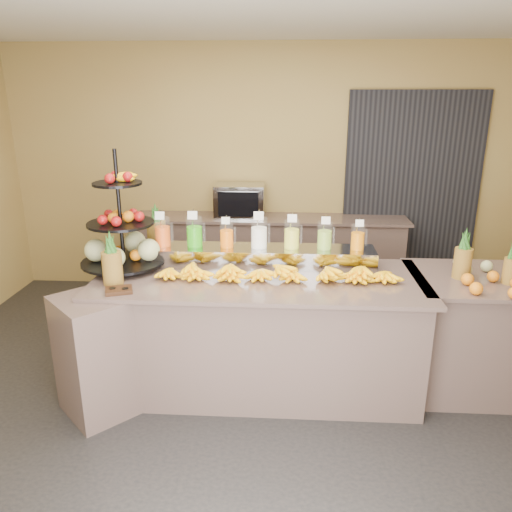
# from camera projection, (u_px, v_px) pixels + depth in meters

# --- Properties ---
(ground) EXTENTS (6.00, 6.00, 0.00)m
(ground) POSITION_uv_depth(u_px,v_px,m) (257.00, 406.00, 3.79)
(ground) COLOR black
(ground) RESTS_ON ground
(room_envelope) EXTENTS (6.04, 5.02, 2.82)m
(room_envelope) POSITION_uv_depth(u_px,v_px,m) (287.00, 144.00, 3.94)
(room_envelope) COLOR olive
(room_envelope) RESTS_ON ground
(buffet_counter) EXTENTS (2.75, 1.25, 0.93)m
(buffet_counter) POSITION_uv_depth(u_px,v_px,m) (245.00, 334.00, 3.90)
(buffet_counter) COLOR gray
(buffet_counter) RESTS_ON ground
(right_counter) EXTENTS (1.08, 0.88, 0.93)m
(right_counter) POSITION_uv_depth(u_px,v_px,m) (476.00, 332.00, 3.92)
(right_counter) COLOR gray
(right_counter) RESTS_ON ground
(back_ledge) EXTENTS (3.10, 0.55, 0.93)m
(back_ledge) POSITION_uv_depth(u_px,v_px,m) (269.00, 256.00, 5.78)
(back_ledge) COLOR gray
(back_ledge) RESTS_ON ground
(pitcher_tray) EXTENTS (1.85, 0.30, 0.15)m
(pitcher_tray) POSITION_uv_depth(u_px,v_px,m) (259.00, 256.00, 4.03)
(pitcher_tray) COLOR gray
(pitcher_tray) RESTS_ON buffet_counter
(juice_pitcher_orange_a) EXTENTS (0.13, 0.13, 0.31)m
(juice_pitcher_orange_a) POSITION_uv_depth(u_px,v_px,m) (163.00, 233.00, 4.02)
(juice_pitcher_orange_a) COLOR silver
(juice_pitcher_orange_a) RESTS_ON pitcher_tray
(juice_pitcher_green) EXTENTS (0.13, 0.13, 0.32)m
(juice_pitcher_green) POSITION_uv_depth(u_px,v_px,m) (195.00, 234.00, 4.00)
(juice_pitcher_green) COLOR silver
(juice_pitcher_green) RESTS_ON pitcher_tray
(juice_pitcher_orange_b) EXTENTS (0.11, 0.11, 0.27)m
(juice_pitcher_orange_b) POSITION_uv_depth(u_px,v_px,m) (227.00, 236.00, 3.99)
(juice_pitcher_orange_b) COLOR silver
(juice_pitcher_orange_b) RESTS_ON pitcher_tray
(juice_pitcher_milk) EXTENTS (0.13, 0.14, 0.32)m
(juice_pitcher_milk) POSITION_uv_depth(u_px,v_px,m) (259.00, 235.00, 3.97)
(juice_pitcher_milk) COLOR silver
(juice_pitcher_milk) RESTS_ON pitcher_tray
(juice_pitcher_lemon) EXTENTS (0.12, 0.13, 0.30)m
(juice_pitcher_lemon) POSITION_uv_depth(u_px,v_px,m) (292.00, 236.00, 3.96)
(juice_pitcher_lemon) COLOR silver
(juice_pitcher_lemon) RESTS_ON pitcher_tray
(juice_pitcher_lime) EXTENTS (0.12, 0.12, 0.28)m
(juice_pitcher_lime) POSITION_uv_depth(u_px,v_px,m) (325.00, 237.00, 3.94)
(juice_pitcher_lime) COLOR silver
(juice_pitcher_lime) RESTS_ON pitcher_tray
(juice_pitcher_orange_c) EXTENTS (0.11, 0.11, 0.26)m
(juice_pitcher_orange_c) POSITION_uv_depth(u_px,v_px,m) (358.00, 239.00, 3.93)
(juice_pitcher_orange_c) COLOR silver
(juice_pitcher_orange_c) RESTS_ON pitcher_tray
(banana_heap) EXTENTS (1.88, 0.17, 0.16)m
(banana_heap) POSITION_uv_depth(u_px,v_px,m) (277.00, 270.00, 3.73)
(banana_heap) COLOR yellow
(banana_heap) RESTS_ON buffet_counter
(fruit_stand) EXTENTS (0.82, 0.82, 0.94)m
(fruit_stand) POSITION_uv_depth(u_px,v_px,m) (128.00, 239.00, 3.92)
(fruit_stand) COLOR black
(fruit_stand) RESTS_ON buffet_counter
(condiment_caddy) EXTENTS (0.22, 0.19, 0.03)m
(condiment_caddy) POSITION_uv_depth(u_px,v_px,m) (119.00, 290.00, 3.50)
(condiment_caddy) COLOR #321A0D
(condiment_caddy) RESTS_ON buffet_counter
(pineapple_left_a) EXTENTS (0.14, 0.14, 0.40)m
(pineapple_left_a) POSITION_uv_depth(u_px,v_px,m) (112.00, 264.00, 3.60)
(pineapple_left_a) COLOR brown
(pineapple_left_a) RESTS_ON buffet_counter
(pineapple_left_b) EXTENTS (0.16, 0.16, 0.46)m
(pineapple_left_b) POSITION_uv_depth(u_px,v_px,m) (157.00, 235.00, 4.26)
(pineapple_left_b) COLOR brown
(pineapple_left_b) RESTS_ON buffet_counter
(right_fruit_pile) EXTENTS (0.44, 0.42, 0.23)m
(right_fruit_pile) POSITION_uv_depth(u_px,v_px,m) (488.00, 276.00, 3.60)
(right_fruit_pile) COLOR brown
(right_fruit_pile) RESTS_ON right_counter
(oven_warmer) EXTENTS (0.55, 0.39, 0.37)m
(oven_warmer) POSITION_uv_depth(u_px,v_px,m) (240.00, 201.00, 5.60)
(oven_warmer) COLOR gray
(oven_warmer) RESTS_ON back_ledge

